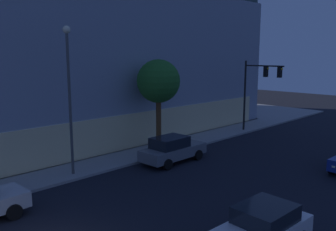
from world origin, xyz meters
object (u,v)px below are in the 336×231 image
(car_white, at_px, (261,228))
(sidewalk_tree, at_px, (158,82))
(street_lamp_sidewalk, at_px, (69,84))
(car_grey, at_px, (172,149))
(traffic_light_far_corner, at_px, (259,82))
(modern_building, at_px, (61,49))

(car_white, bearing_deg, sidewalk_tree, 62.18)
(street_lamp_sidewalk, bearing_deg, car_grey, -19.61)
(sidewalk_tree, bearing_deg, traffic_light_far_corner, -9.73)
(traffic_light_far_corner, distance_m, sidewalk_tree, 10.60)
(car_grey, bearing_deg, street_lamp_sidewalk, 160.39)
(sidewalk_tree, distance_m, car_grey, 5.05)
(modern_building, xyz_separation_m, street_lamp_sidewalk, (-6.90, -13.52, -2.17))
(car_white, bearing_deg, traffic_light_far_corner, 31.76)
(modern_building, distance_m, car_white, 27.02)
(modern_building, height_order, traffic_light_far_corner, modern_building)
(street_lamp_sidewalk, height_order, sidewalk_tree, street_lamp_sidewalk)
(modern_building, distance_m, street_lamp_sidewalk, 15.34)
(modern_building, height_order, street_lamp_sidewalk, modern_building)
(traffic_light_far_corner, xyz_separation_m, sidewalk_tree, (-10.44, 1.79, 0.49))
(traffic_light_far_corner, relative_size, car_white, 1.43)
(modern_building, relative_size, traffic_light_far_corner, 5.33)
(modern_building, relative_size, street_lamp_sidewalk, 4.01)
(modern_building, height_order, car_white, modern_building)
(street_lamp_sidewalk, height_order, car_grey, street_lamp_sidewalk)
(modern_building, relative_size, car_white, 7.64)
(sidewalk_tree, xyz_separation_m, car_white, (-6.47, -12.26, -4.30))
(street_lamp_sidewalk, relative_size, car_white, 1.91)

